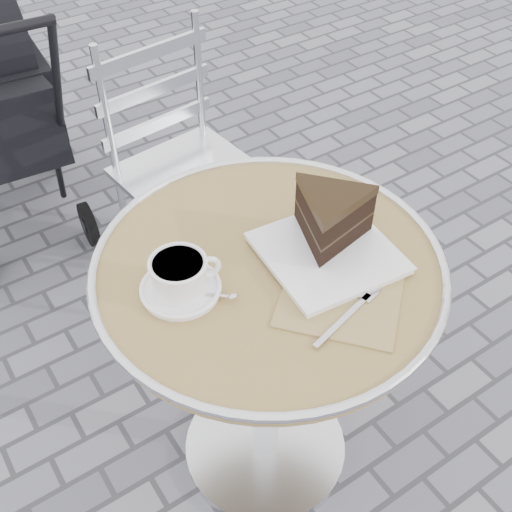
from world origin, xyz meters
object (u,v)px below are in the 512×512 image
cafe_table (268,317)px  cake_plate_set (330,225)px  cappuccino_set (181,278)px  bistro_chair (172,139)px

cafe_table → cake_plate_set: (0.13, -0.03, 0.23)m
cappuccino_set → cafe_table: bearing=2.3°
cake_plate_set → bistro_chair: bearing=92.1°
cappuccino_set → cake_plate_set: cake_plate_set is taller
cafe_table → cake_plate_set: cake_plate_set is taller
cappuccino_set → bistro_chair: size_ratio=0.19×
cafe_table → cappuccino_set: (-0.18, 0.03, 0.20)m
cake_plate_set → bistro_chair: cake_plate_set is taller
cafe_table → bistro_chair: size_ratio=0.86×
cappuccino_set → cake_plate_set: bearing=1.0°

